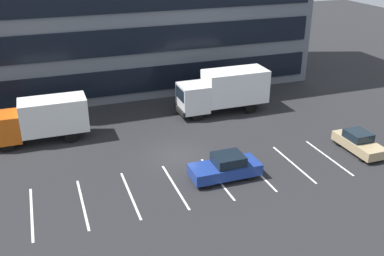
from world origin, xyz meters
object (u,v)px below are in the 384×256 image
object	(u,v)px
box_truck_orange	(42,118)
sedan_navy	(226,167)
box_truck_white	(224,89)
sedan_tan	(359,142)

from	to	relation	value
box_truck_orange	sedan_navy	world-z (taller)	box_truck_orange
sedan_navy	box_truck_white	bearing A→B (deg)	66.95
box_truck_orange	sedan_navy	bearing A→B (deg)	-42.18
sedan_tan	box_truck_orange	bearing A→B (deg)	155.95
box_truck_orange	sedan_navy	size ratio (longest dim) A/B	1.56
sedan_navy	sedan_tan	size ratio (longest dim) A/B	1.11
box_truck_orange	box_truck_white	bearing A→B (deg)	3.00
box_truck_orange	box_truck_white	size ratio (longest dim) A/B	0.89
box_truck_white	sedan_navy	xyz separation A→B (m)	(-4.40, -10.34, -1.29)
box_truck_orange	box_truck_white	world-z (taller)	box_truck_white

